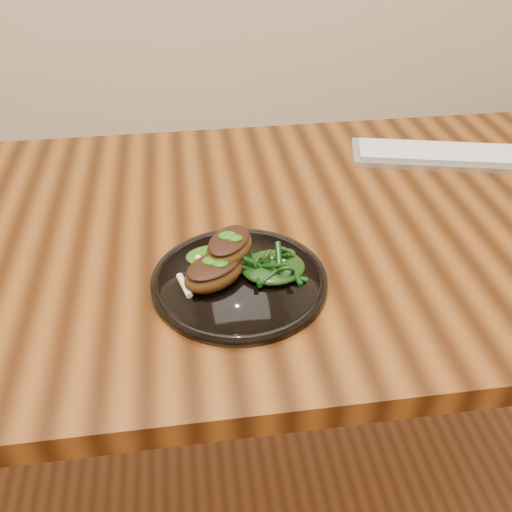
{
  "coord_description": "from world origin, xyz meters",
  "views": [
    {
      "loc": [
        -0.1,
        -0.81,
        1.29
      ],
      "look_at": [
        -0.0,
        -0.13,
        0.78
      ],
      "focal_mm": 40.0,
      "sensor_mm": 36.0,
      "label": 1
    }
  ],
  "objects_px": {
    "desk": "(248,262)",
    "plate": "(239,281)",
    "greens_heap": "(273,264)",
    "keyboard": "(446,155)",
    "lamb_chop_front": "(213,272)"
  },
  "relations": [
    {
      "from": "desk",
      "to": "plate",
      "type": "height_order",
      "value": "plate"
    },
    {
      "from": "plate",
      "to": "greens_heap",
      "type": "distance_m",
      "value": 0.06
    },
    {
      "from": "greens_heap",
      "to": "keyboard",
      "type": "height_order",
      "value": "greens_heap"
    },
    {
      "from": "lamb_chop_front",
      "to": "plate",
      "type": "bearing_deg",
      "value": 14.06
    },
    {
      "from": "desk",
      "to": "lamb_chop_front",
      "type": "relative_size",
      "value": 13.84
    },
    {
      "from": "greens_heap",
      "to": "keyboard",
      "type": "distance_m",
      "value": 0.54
    },
    {
      "from": "desk",
      "to": "plate",
      "type": "bearing_deg",
      "value": -101.43
    },
    {
      "from": "desk",
      "to": "keyboard",
      "type": "xyz_separation_m",
      "value": [
        0.44,
        0.19,
        0.09
      ]
    },
    {
      "from": "plate",
      "to": "greens_heap",
      "type": "bearing_deg",
      "value": 5.19
    },
    {
      "from": "plate",
      "to": "greens_heap",
      "type": "relative_size",
      "value": 2.72
    },
    {
      "from": "greens_heap",
      "to": "keyboard",
      "type": "bearing_deg",
      "value": 39.28
    },
    {
      "from": "desk",
      "to": "lamb_chop_front",
      "type": "xyz_separation_m",
      "value": [
        -0.07,
        -0.17,
        0.12
      ]
    },
    {
      "from": "desk",
      "to": "lamb_chop_front",
      "type": "bearing_deg",
      "value": -112.43
    },
    {
      "from": "plate",
      "to": "greens_heap",
      "type": "xyz_separation_m",
      "value": [
        0.05,
        0.0,
        0.02
      ]
    },
    {
      "from": "lamb_chop_front",
      "to": "greens_heap",
      "type": "xyz_separation_m",
      "value": [
        0.09,
        0.01,
        -0.01
      ]
    }
  ]
}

